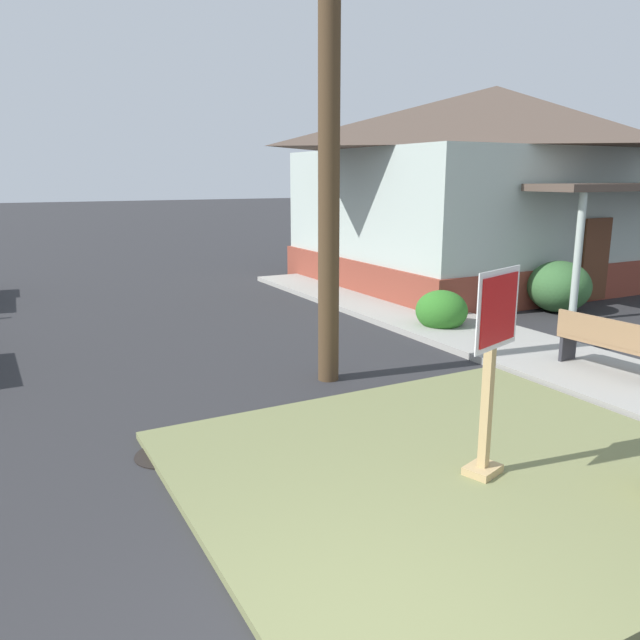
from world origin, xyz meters
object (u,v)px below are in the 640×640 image
(manhole_cover, at_px, (167,455))
(utility_pole, at_px, (329,30))
(street_bench, at_px, (610,342))
(stop_sign, at_px, (490,376))

(manhole_cover, bearing_deg, utility_pole, 27.45)
(manhole_cover, relative_size, street_bench, 0.42)
(stop_sign, height_order, street_bench, stop_sign)
(stop_sign, bearing_deg, utility_pole, 87.18)
(stop_sign, xyz_separation_m, manhole_cover, (-2.69, 2.11, -1.11))
(stop_sign, bearing_deg, street_bench, 22.04)
(street_bench, bearing_deg, utility_pole, 151.46)
(manhole_cover, relative_size, utility_pole, 0.07)
(stop_sign, height_order, utility_pole, utility_pole)
(manhole_cover, xyz_separation_m, utility_pole, (2.87, 1.49, 4.94))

